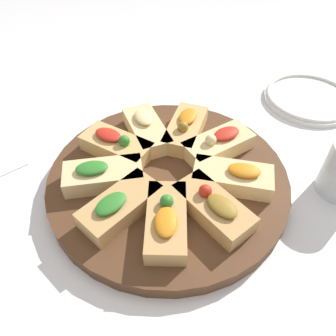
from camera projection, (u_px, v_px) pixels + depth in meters
ground_plane at (168, 184)px, 0.58m from camera, size 3.00×3.00×0.00m
serving_board at (168, 179)px, 0.57m from camera, size 0.41×0.41×0.03m
focaccia_slice_0 at (119, 205)px, 0.50m from camera, size 0.13×0.06×0.04m
focaccia_slice_1 at (166, 220)px, 0.48m from camera, size 0.14×0.13×0.05m
focaccia_slice_2 at (213, 207)px, 0.49m from camera, size 0.08×0.14×0.05m
focaccia_slice_3 at (233, 177)px, 0.54m from camera, size 0.11×0.14×0.04m
focaccia_slice_4 at (218, 144)px, 0.59m from camera, size 0.14×0.09×0.05m
focaccia_slice_5 at (185, 129)px, 0.62m from camera, size 0.14×0.11×0.05m
focaccia_slice_6 at (147, 130)px, 0.62m from camera, size 0.11×0.14×0.04m
focaccia_slice_7 at (116, 145)px, 0.59m from camera, size 0.08×0.14×0.05m
focaccia_slice_8 at (103, 175)px, 0.54m from camera, size 0.14×0.13×0.04m
plate_left at (309, 98)px, 0.76m from camera, size 0.20×0.20×0.02m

